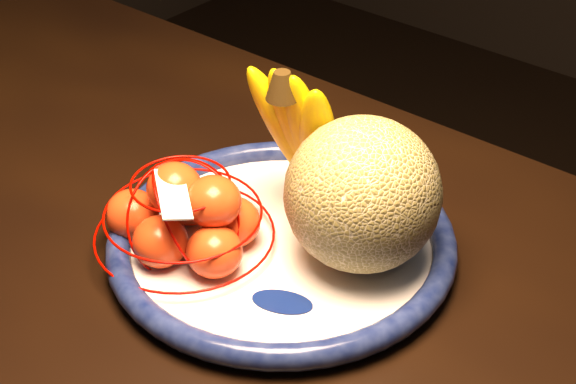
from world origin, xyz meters
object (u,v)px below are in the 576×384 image
Objects in this scene: fruit_bowl at (282,242)px; cantaloupe at (363,194)px; banana_bunch at (303,129)px; mandarin_bag at (187,217)px.

cantaloupe is at bearing 23.89° from fruit_bowl.
mandarin_bag is at bearing -111.82° from banana_bunch.
cantaloupe is 0.79× the size of mandarin_bag.
fruit_bowl is at bearing -156.11° from cantaloupe.
fruit_bowl is 2.35× the size of cantaloupe.
cantaloupe is (0.07, 0.03, 0.07)m from fruit_bowl.
fruit_bowl is 0.12m from banana_bunch.
mandarin_bag is at bearing -146.07° from cantaloupe.
cantaloupe is 0.80× the size of banana_bunch.
banana_bunch is at bearing 162.11° from cantaloupe.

